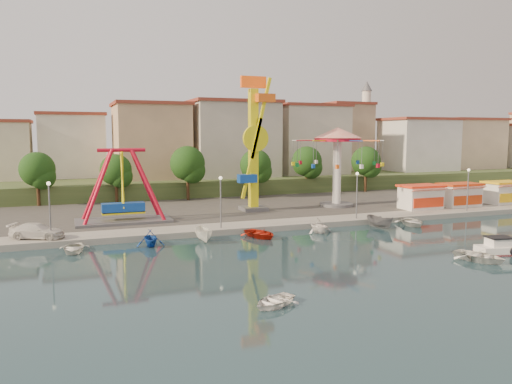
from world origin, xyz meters
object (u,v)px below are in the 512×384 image
pirate_ship_ride (123,187)px  wave_swinger (337,149)px  rowboat_a (480,256)px  kamikaze_tower (255,146)px  van (37,231)px  cabin_motorboat (503,249)px

pirate_ship_ride → wave_swinger: size_ratio=0.86×
pirate_ship_ride → rowboat_a: pirate_ship_ride is taller
kamikaze_tower → van: size_ratio=3.40×
kamikaze_tower → wave_swinger: 11.55m
wave_swinger → rowboat_a: size_ratio=2.83×
wave_swinger → cabin_motorboat: 27.51m
pirate_ship_ride → van: (-8.33, -6.09, -3.09)m
van → pirate_ship_ride: bearing=-30.2°
wave_swinger → rowboat_a: bearing=-96.2°
pirate_ship_ride → cabin_motorboat: 37.53m
kamikaze_tower → wave_swinger: kamikaze_tower is taller
wave_swinger → van: 37.72m
cabin_motorboat → rowboat_a: cabin_motorboat is taller
rowboat_a → cabin_motorboat: bearing=-0.2°
kamikaze_tower → van: (-24.56, -8.56, -7.29)m
rowboat_a → van: (-33.13, 19.06, 0.88)m
pirate_ship_ride → van: 10.77m
kamikaze_tower → cabin_motorboat: kamikaze_tower is taller
wave_swinger → rowboat_a: 28.78m
cabin_motorboat → rowboat_a: 3.97m
kamikaze_tower → pirate_ship_ride: bearing=-171.3°
wave_swinger → rowboat_a: (-2.97, -27.55, -7.77)m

